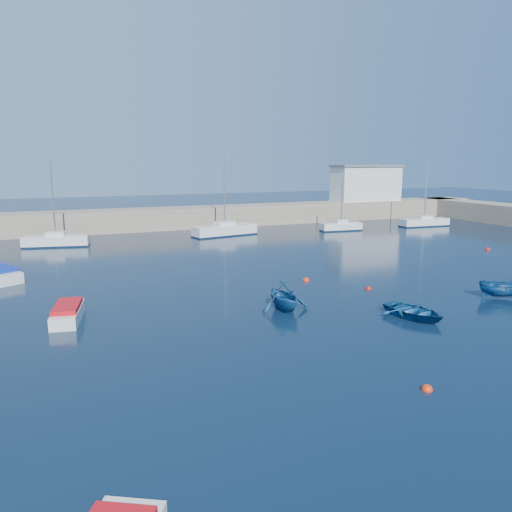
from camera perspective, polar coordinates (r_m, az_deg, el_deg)
name	(u,v)px	position (r m, az deg, el deg)	size (l,w,h in m)	color
ground	(406,358)	(23.13, 16.81, -11.09)	(220.00, 220.00, 0.00)	black
back_wall	(167,218)	(64.29, -10.19, 4.26)	(96.00, 4.50, 2.60)	gray
right_arm	(512,215)	(75.86, 27.25, 4.21)	(4.50, 32.00, 2.60)	gray
harbor_office	(366,184)	(76.39, 12.44, 8.05)	(10.00, 4.00, 5.00)	silver
sailboat_5	(56,241)	(53.84, -21.89, 1.64)	(6.51, 3.01, 8.29)	silver
sailboat_6	(225,230)	(57.47, -3.59, 3.00)	(7.81, 3.49, 9.87)	silver
sailboat_7	(341,226)	(62.27, 9.69, 3.36)	(5.24, 1.93, 6.85)	silver
sailboat_8	(424,222)	(69.33, 18.66, 3.71)	(6.77, 2.36, 8.66)	silver
motorboat_1	(68,313)	(28.78, -20.72, -6.08)	(2.01, 3.94, 0.92)	silver
dinghy_center	(414,312)	(28.69, 17.61, -6.07)	(2.53, 3.54, 0.73)	navy
dinghy_left	(284,296)	(28.74, 3.21, -4.55)	(2.76, 3.19, 1.68)	navy
dinghy_right	(504,289)	(34.81, 26.44, -3.40)	(1.13, 3.02, 1.16)	navy
buoy_0	(427,390)	(20.39, 18.95, -14.28)	(0.43, 0.43, 0.43)	red
buoy_1	(369,289)	(34.29, 12.74, -3.72)	(0.41, 0.41, 0.41)	#BA140D
buoy_3	(306,281)	(35.95, 5.73, -2.83)	(0.50, 0.50, 0.50)	red
buoy_4	(488,250)	(53.07, 24.94, 0.64)	(0.50, 0.50, 0.50)	#BA140D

